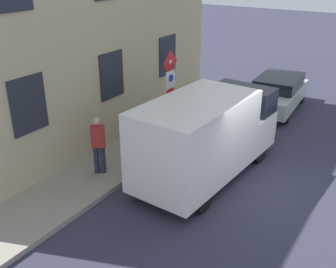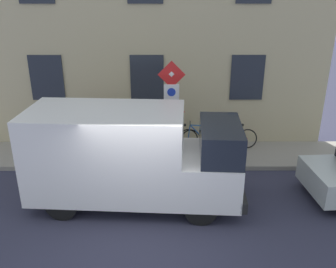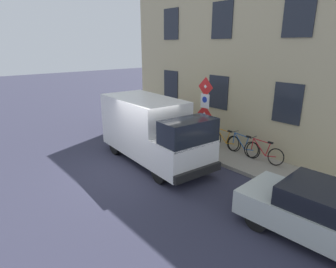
% 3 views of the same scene
% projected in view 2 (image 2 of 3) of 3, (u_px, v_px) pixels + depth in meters
% --- Properties ---
extents(ground_plane, '(80.00, 80.00, 0.00)m').
position_uv_depth(ground_plane, '(139.00, 224.00, 8.64)').
color(ground_plane, '#2E2F41').
extents(sidewalk_slab, '(1.95, 14.07, 0.14)m').
position_uv_depth(sidewalk_slab, '(147.00, 155.00, 12.02)').
color(sidewalk_slab, gray).
rests_on(sidewalk_slab, ground_plane).
extents(building_facade, '(0.75, 12.07, 7.66)m').
position_uv_depth(building_facade, '(147.00, 33.00, 11.84)').
color(building_facade, tan).
rests_on(building_facade, ground_plane).
extents(sign_post_stacked, '(0.15, 0.56, 3.07)m').
position_uv_depth(sign_post_stacked, '(171.00, 103.00, 10.54)').
color(sign_post_stacked, '#474C47').
rests_on(sign_post_stacked, sidewalk_slab).
extents(delivery_van, '(2.33, 5.45, 2.50)m').
position_uv_depth(delivery_van, '(131.00, 155.00, 9.08)').
color(delivery_van, white).
rests_on(delivery_van, ground_plane).
extents(bicycle_red, '(0.46, 1.72, 0.89)m').
position_uv_depth(bicycle_red, '(232.00, 138.00, 12.26)').
color(bicycle_red, black).
rests_on(bicycle_red, sidewalk_slab).
extents(bicycle_blue, '(0.46, 1.72, 0.89)m').
position_uv_depth(bicycle_blue, '(204.00, 138.00, 12.25)').
color(bicycle_blue, black).
rests_on(bicycle_blue, sidewalk_slab).
extents(bicycle_orange, '(0.46, 1.71, 0.89)m').
position_uv_depth(bicycle_orange, '(175.00, 138.00, 12.25)').
color(bicycle_orange, black).
rests_on(bicycle_orange, sidewalk_slab).
extents(pedestrian, '(0.47, 0.46, 1.72)m').
position_uv_depth(pedestrian, '(85.00, 128.00, 11.55)').
color(pedestrian, '#262B47').
rests_on(pedestrian, sidewalk_slab).
extents(litter_bin, '(0.44, 0.44, 0.90)m').
position_uv_depth(litter_bin, '(150.00, 148.00, 11.25)').
color(litter_bin, '#2D5133').
rests_on(litter_bin, sidewalk_slab).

